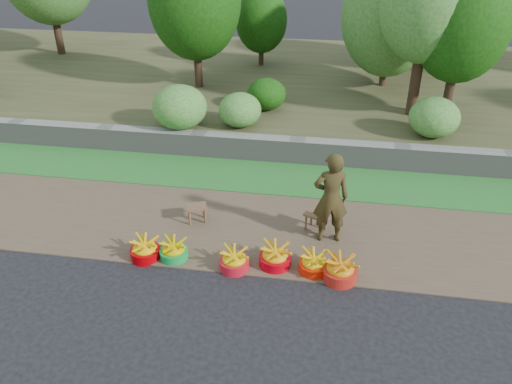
% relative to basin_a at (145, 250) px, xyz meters
% --- Properties ---
extents(ground_plane, '(120.00, 120.00, 0.00)m').
position_rel_basin_a_xyz_m(ground_plane, '(2.08, -0.19, -0.16)').
color(ground_plane, black).
rests_on(ground_plane, ground).
extents(dirt_shoulder, '(80.00, 2.50, 0.02)m').
position_rel_basin_a_xyz_m(dirt_shoulder, '(2.08, 1.06, -0.15)').
color(dirt_shoulder, brown).
rests_on(dirt_shoulder, ground).
extents(grass_verge, '(80.00, 1.50, 0.04)m').
position_rel_basin_a_xyz_m(grass_verge, '(2.08, 3.06, -0.14)').
color(grass_verge, '#287128').
rests_on(grass_verge, ground).
extents(retaining_wall, '(80.00, 0.35, 0.55)m').
position_rel_basin_a_xyz_m(retaining_wall, '(2.08, 3.91, 0.11)').
color(retaining_wall, gray).
rests_on(retaining_wall, ground).
extents(earth_bank, '(80.00, 10.00, 0.50)m').
position_rel_basin_a_xyz_m(earth_bank, '(2.08, 8.81, 0.09)').
color(earth_bank, '#464627').
rests_on(earth_bank, ground).
extents(vegetation, '(31.90, 8.46, 4.93)m').
position_rel_basin_a_xyz_m(vegetation, '(-0.36, 8.03, 2.55)').
color(vegetation, '#312114').
rests_on(vegetation, earth_bank).
extents(basin_a, '(0.48, 0.48, 0.36)m').
position_rel_basin_a_xyz_m(basin_a, '(0.00, 0.00, 0.00)').
color(basin_a, '#A60005').
rests_on(basin_a, ground).
extents(basin_b, '(0.46, 0.46, 0.34)m').
position_rel_basin_a_xyz_m(basin_b, '(0.46, 0.06, -0.01)').
color(basin_b, '#10943A').
rests_on(basin_b, ground).
extents(basin_c, '(0.47, 0.47, 0.35)m').
position_rel_basin_a_xyz_m(basin_c, '(1.47, -0.04, -0.00)').
color(basin_c, red).
rests_on(basin_c, ground).
extents(basin_d, '(0.51, 0.51, 0.38)m').
position_rel_basin_a_xyz_m(basin_d, '(2.08, 0.14, 0.01)').
color(basin_d, '#BA000E').
rests_on(basin_d, ground).
extents(basin_e, '(0.46, 0.46, 0.34)m').
position_rel_basin_a_xyz_m(basin_e, '(2.69, 0.08, -0.01)').
color(basin_e, red).
rests_on(basin_e, ground).
extents(basin_f, '(0.52, 0.52, 0.39)m').
position_rel_basin_a_xyz_m(basin_f, '(3.09, -0.03, 0.01)').
color(basin_f, '#AD2015').
rests_on(basin_f, ground).
extents(stool_left, '(0.43, 0.39, 0.32)m').
position_rel_basin_a_xyz_m(stool_left, '(0.54, 1.17, 0.11)').
color(stool_left, brown).
rests_on(stool_left, dirt_shoulder).
extents(stool_right, '(0.46, 0.41, 0.33)m').
position_rel_basin_a_xyz_m(stool_right, '(2.66, 1.24, 0.12)').
color(stool_right, brown).
rests_on(stool_right, dirt_shoulder).
extents(vendor_woman, '(0.64, 0.48, 1.60)m').
position_rel_basin_a_xyz_m(vendor_woman, '(2.87, 0.99, 0.66)').
color(vendor_woman, black).
rests_on(vendor_woman, dirt_shoulder).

